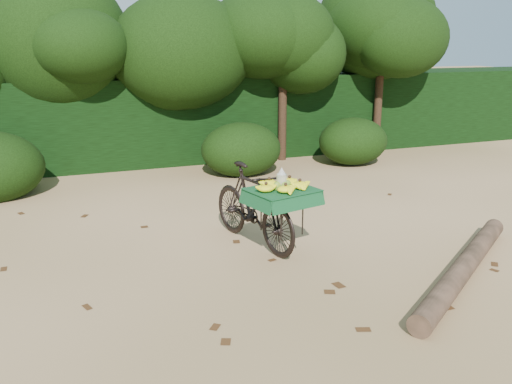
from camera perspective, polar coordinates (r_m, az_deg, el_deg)
name	(u,v)px	position (r m, az deg, el deg)	size (l,w,h in m)	color
ground	(243,268)	(6.36, -1.39, -8.00)	(80.00, 80.00, 0.00)	tan
vendor_bicycle	(254,205)	(6.87, -0.18, -1.38)	(1.02, 1.88, 1.05)	black
fallen_log	(464,267)	(6.53, 21.10, -7.34)	(0.23, 0.23, 3.19)	brown
hedge_backdrop	(145,119)	(12.06, -11.59, 7.50)	(26.00, 1.80, 1.80)	black
tree_row	(115,70)	(11.08, -14.58, 12.34)	(14.50, 2.00, 4.00)	black
bush_clumps	(191,156)	(10.30, -6.82, 3.80)	(8.80, 1.70, 0.90)	black
leaf_litter	(226,248)	(6.92, -3.21, -5.93)	(7.00, 7.30, 0.01)	#442712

